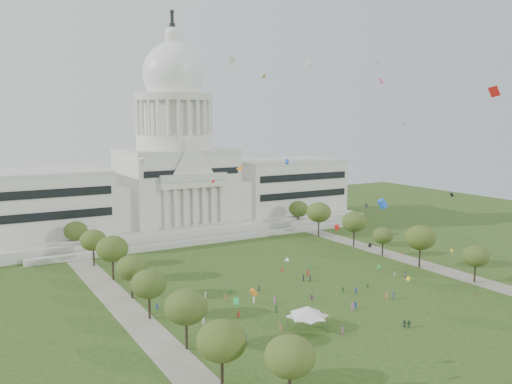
% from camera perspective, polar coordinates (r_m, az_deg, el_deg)
% --- Properties ---
extents(ground, '(400.00, 400.00, 0.00)m').
position_cam_1_polar(ground, '(140.45, 9.41, -11.92)').
color(ground, '#2D4616').
rests_on(ground, ground).
extents(capitol, '(160.00, 64.50, 91.30)m').
position_cam_1_polar(capitol, '(232.73, -8.46, 1.55)').
color(capitol, beige).
rests_on(capitol, ground).
extents(path_left, '(8.00, 160.00, 0.04)m').
position_cam_1_polar(path_left, '(144.63, -13.92, -11.46)').
color(path_left, gray).
rests_on(path_left, ground).
extents(path_right, '(8.00, 160.00, 0.04)m').
position_cam_1_polar(path_right, '(192.76, 14.85, -6.64)').
color(path_right, gray).
rests_on(path_right, ground).
extents(row_tree_l_0, '(8.85, 8.85, 12.59)m').
position_cam_1_polar(row_tree_l_0, '(97.02, -3.64, -15.36)').
color(row_tree_l_0, black).
rests_on(row_tree_l_0, ground).
extents(row_tree_l_1, '(8.86, 8.86, 12.59)m').
position_cam_1_polar(row_tree_l_1, '(113.39, -7.38, -11.93)').
color(row_tree_l_1, black).
rests_on(row_tree_l_1, ground).
extents(row_tree_r_1, '(7.58, 7.58, 10.78)m').
position_cam_1_polar(row_tree_r_1, '(169.31, 22.13, -6.29)').
color(row_tree_r_1, black).
rests_on(row_tree_r_1, ground).
extents(row_tree_l_2, '(8.42, 8.42, 11.97)m').
position_cam_1_polar(row_tree_l_2, '(131.27, -11.22, -9.47)').
color(row_tree_l_2, black).
rests_on(row_tree_l_2, ground).
extents(row_tree_r_2, '(9.55, 9.55, 13.58)m').
position_cam_1_polar(row_tree_r_2, '(179.41, 16.92, -4.62)').
color(row_tree_r_2, black).
rests_on(row_tree_r_2, ground).
extents(row_tree_l_3, '(8.12, 8.12, 11.55)m').
position_cam_1_polar(row_tree_l_3, '(146.85, -12.97, -7.78)').
color(row_tree_l_3, black).
rests_on(row_tree_l_3, ground).
extents(row_tree_r_3, '(7.01, 7.01, 9.98)m').
position_cam_1_polar(row_tree_r_3, '(191.84, 13.21, -4.49)').
color(row_tree_r_3, black).
rests_on(row_tree_r_3, ground).
extents(row_tree_l_4, '(9.29, 9.29, 13.21)m').
position_cam_1_polar(row_tree_l_4, '(163.83, -14.90, -5.80)').
color(row_tree_l_4, black).
rests_on(row_tree_l_4, ground).
extents(row_tree_r_4, '(9.19, 9.19, 13.06)m').
position_cam_1_polar(row_tree_r_4, '(203.00, 10.31, -3.10)').
color(row_tree_r_4, black).
rests_on(row_tree_r_4, ground).
extents(row_tree_l_5, '(8.33, 8.33, 11.85)m').
position_cam_1_polar(row_tree_l_5, '(181.40, -16.77, -4.88)').
color(row_tree_l_5, black).
rests_on(row_tree_l_5, ground).
extents(row_tree_r_5, '(9.82, 9.82, 13.96)m').
position_cam_1_polar(row_tree_r_5, '(217.62, 6.63, -2.13)').
color(row_tree_r_5, black).
rests_on(row_tree_r_5, ground).
extents(row_tree_l_6, '(8.19, 8.19, 11.64)m').
position_cam_1_polar(row_tree_l_6, '(198.45, -18.45, -3.93)').
color(row_tree_l_6, black).
rests_on(row_tree_l_6, ground).
extents(row_tree_r_6, '(8.42, 8.42, 11.97)m').
position_cam_1_polar(row_tree_r_6, '(233.66, 4.49, -1.78)').
color(row_tree_r_6, black).
rests_on(row_tree_r_6, ground).
extents(near_tree_0, '(8.47, 8.47, 12.04)m').
position_cam_1_polar(near_tree_0, '(92.29, 3.58, -16.88)').
color(near_tree_0, black).
rests_on(near_tree_0, ground).
extents(event_tent, '(12.31, 12.31, 5.39)m').
position_cam_1_polar(event_tent, '(124.86, 5.45, -12.35)').
color(event_tent, '#4C4C4C').
rests_on(event_tent, ground).
extents(person_0, '(0.97, 1.08, 1.85)m').
position_cam_1_polar(person_0, '(170.07, 15.43, -8.27)').
color(person_0, '#4C4C51').
rests_on(person_0, ground).
extents(person_2, '(1.06, 0.83, 1.91)m').
position_cam_1_polar(person_2, '(168.34, 14.40, -8.39)').
color(person_2, silver).
rests_on(person_2, ground).
extents(person_3, '(0.91, 1.25, 1.74)m').
position_cam_1_polar(person_3, '(150.94, 10.48, -10.19)').
color(person_3, navy).
rests_on(person_3, ground).
extents(person_4, '(0.58, 1.01, 1.68)m').
position_cam_1_polar(person_4, '(151.47, 9.14, -10.11)').
color(person_4, '#33723F').
rests_on(person_4, ground).
extents(person_5, '(1.78, 1.47, 1.82)m').
position_cam_1_polar(person_5, '(143.74, 5.90, -11.01)').
color(person_5, '#994C8C').
rests_on(person_5, ground).
extents(person_6, '(0.86, 0.96, 1.65)m').
position_cam_1_polar(person_6, '(131.02, 15.35, -13.18)').
color(person_6, '#26262B').
rests_on(person_6, ground).
extents(person_7, '(0.83, 0.86, 1.91)m').
position_cam_1_polar(person_7, '(123.51, 9.10, -14.25)').
color(person_7, '#994C8C').
rests_on(person_7, ground).
extents(person_8, '(1.05, 0.80, 1.91)m').
position_cam_1_polar(person_8, '(135.22, 2.11, -12.18)').
color(person_8, '#33723F').
rests_on(person_8, ground).
extents(person_9, '(1.15, 1.31, 1.81)m').
position_cam_1_polar(person_9, '(148.82, 14.30, -10.55)').
color(person_9, navy).
rests_on(person_9, ground).
extents(person_10, '(0.69, 1.03, 1.63)m').
position_cam_1_polar(person_10, '(156.44, 11.68, -9.60)').
color(person_10, '#33723F').
rests_on(person_10, ground).
extents(person_11, '(1.86, 0.88, 1.94)m').
position_cam_1_polar(person_11, '(130.72, 15.77, -13.18)').
color(person_11, '#33723F').
rests_on(person_11, ground).
extents(distant_crowd, '(55.17, 42.12, 1.94)m').
position_cam_1_polar(distant_crowd, '(144.01, 2.32, -10.95)').
color(distant_crowd, '#4C4C51').
rests_on(distant_crowd, ground).
extents(kite_swarm, '(93.15, 102.42, 60.17)m').
position_cam_1_polar(kite_swarm, '(141.78, 7.89, 1.30)').
color(kite_swarm, white).
rests_on(kite_swarm, ground).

